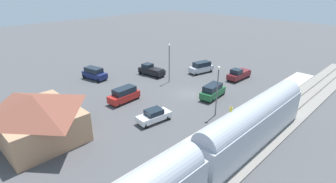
% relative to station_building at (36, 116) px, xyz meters
% --- Properties ---
extents(ground_plane, '(200.00, 200.00, 0.00)m').
position_rel_station_building_xyz_m(ground_plane, '(-4.00, -22.00, -2.79)').
color(ground_plane, '#4C4C4F').
extents(railway_track, '(4.80, 70.00, 0.30)m').
position_rel_station_building_xyz_m(railway_track, '(-18.00, -22.00, -2.70)').
color(railway_track, gray).
rests_on(railway_track, ground).
extents(platform, '(3.20, 46.00, 0.30)m').
position_rel_station_building_xyz_m(platform, '(-14.00, -22.00, -2.64)').
color(platform, '#B7B2A8').
rests_on(platform, ground).
extents(station_building, '(10.51, 8.88, 5.37)m').
position_rel_station_building_xyz_m(station_building, '(0.00, 0.00, 0.00)').
color(station_building, tan).
rests_on(station_building, ground).
extents(pedestrian_on_platform, '(0.36, 0.36, 1.71)m').
position_rel_station_building_xyz_m(pedestrian_on_platform, '(-13.29, -19.24, -1.51)').
color(pedestrian_on_platform, '#333338').
rests_on(pedestrian_on_platform, platform).
extents(suv_red, '(2.28, 5.02, 2.22)m').
position_rel_station_building_xyz_m(suv_red, '(1.18, -12.87, -1.64)').
color(suv_red, red).
rests_on(suv_red, ground).
extents(pickup_black, '(5.58, 2.94, 2.14)m').
position_rel_station_building_xyz_m(pickup_black, '(7.43, -23.94, -1.77)').
color(pickup_black, black).
rests_on(pickup_black, ground).
extents(suv_green, '(2.52, 5.10, 2.22)m').
position_rel_station_building_xyz_m(suv_green, '(-7.44, -23.41, -1.64)').
color(suv_green, '#236638').
rests_on(suv_green, ground).
extents(suv_silver, '(2.97, 5.21, 2.22)m').
position_rel_station_building_xyz_m(suv_silver, '(1.47, -31.98, -1.64)').
color(suv_silver, silver).
rests_on(suv_silver, ground).
extents(sedan_white, '(2.38, 4.69, 1.74)m').
position_rel_station_building_xyz_m(sedan_white, '(-6.57, -11.85, -1.91)').
color(sedan_white, white).
rests_on(sedan_white, ground).
extents(pickup_maroon, '(2.05, 5.43, 2.14)m').
position_rel_station_building_xyz_m(pickup_maroon, '(-5.88, -33.79, -1.77)').
color(pickup_maroon, maroon).
rests_on(pickup_maroon, ground).
extents(suv_navy, '(5.18, 3.08, 2.22)m').
position_rel_station_building_xyz_m(suv_navy, '(13.26, -15.02, -1.64)').
color(suv_navy, navy).
rests_on(suv_navy, ground).
extents(light_pole_near_platform, '(0.44, 0.44, 6.95)m').
position_rel_station_building_xyz_m(light_pole_near_platform, '(-11.20, -18.85, 1.65)').
color(light_pole_near_platform, '#515156').
rests_on(light_pole_near_platform, ground).
extents(light_pole_lot_center, '(0.44, 0.44, 6.97)m').
position_rel_station_building_xyz_m(light_pole_lot_center, '(2.29, -23.68, 1.66)').
color(light_pole_lot_center, '#515156').
rests_on(light_pole_lot_center, ground).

